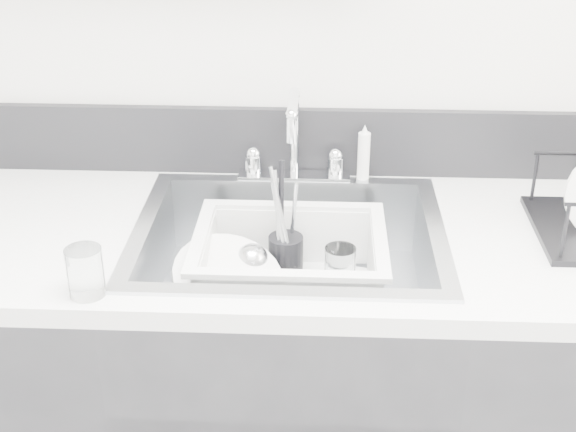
{
  "coord_description": "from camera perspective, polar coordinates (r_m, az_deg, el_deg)",
  "views": [
    {
      "loc": [
        0.07,
        -0.27,
        1.7
      ],
      "look_at": [
        0.0,
        1.14,
        0.98
      ],
      "focal_mm": 50.0,
      "sensor_mm": 36.0,
      "label": 1
    }
  ],
  "objects": [
    {
      "name": "counter_run",
      "position": [
        1.91,
        0.07,
        -13.33
      ],
      "size": [
        3.2,
        0.62,
        0.92
      ],
      "color": "#252528",
      "rests_on": "ground"
    },
    {
      "name": "backsplash",
      "position": [
        1.89,
        0.5,
        5.33
      ],
      "size": [
        3.2,
        0.02,
        0.16
      ],
      "primitive_type": "cube",
      "color": "black",
      "rests_on": "counter_run"
    },
    {
      "name": "sink",
      "position": [
        1.7,
        0.08,
        -3.75
      ],
      "size": [
        0.64,
        0.52,
        0.2
      ],
      "primitive_type": null,
      "color": "silver",
      "rests_on": "counter_run"
    },
    {
      "name": "faucet",
      "position": [
        1.85,
        0.43,
        4.16
      ],
      "size": [
        0.26,
        0.18,
        0.23
      ],
      "color": "silver",
      "rests_on": "counter_run"
    },
    {
      "name": "side_sprayer",
      "position": [
        1.85,
        5.41,
        4.44
      ],
      "size": [
        0.03,
        0.03,
        0.14
      ],
      "primitive_type": "cylinder",
      "color": "silver",
      "rests_on": "counter_run"
    },
    {
      "name": "wash_tub",
      "position": [
        1.7,
        0.13,
        -3.72
      ],
      "size": [
        0.46,
        0.41,
        0.16
      ],
      "primitive_type": null,
      "rotation": [
        0.0,
        0.0,
        -0.22
      ],
      "color": "silver",
      "rests_on": "sink"
    },
    {
      "name": "plate_stack",
      "position": [
        1.69,
        -3.94,
        -5.27
      ],
      "size": [
        0.28,
        0.28,
        0.11
      ],
      "rotation": [
        0.0,
        0.0,
        0.4
      ],
      "color": "white",
      "rests_on": "wash_tub"
    },
    {
      "name": "utensil_cup",
      "position": [
        1.77,
        -0.17,
        -2.62
      ],
      "size": [
        0.08,
        0.08,
        0.26
      ],
      "rotation": [
        0.0,
        0.0,
        0.3
      ],
      "color": "black",
      "rests_on": "wash_tub"
    },
    {
      "name": "ladle",
      "position": [
        1.69,
        -1.26,
        -4.8
      ],
      "size": [
        0.26,
        0.29,
        0.08
      ],
      "primitive_type": null,
      "rotation": [
        0.0,
        0.0,
        -0.92
      ],
      "color": "silver",
      "rests_on": "wash_tub"
    },
    {
      "name": "tumbler_in_tub",
      "position": [
        1.73,
        3.71,
        -3.71
      ],
      "size": [
        0.07,
        0.07,
        0.1
      ],
      "primitive_type": "cylinder",
      "rotation": [
        0.0,
        0.0,
        0.04
      ],
      "color": "white",
      "rests_on": "wash_tub"
    },
    {
      "name": "tumbler_counter",
      "position": [
        1.46,
        -14.22,
        -3.88
      ],
      "size": [
        0.08,
        0.08,
        0.09
      ],
      "primitive_type": "cylinder",
      "rotation": [
        0.0,
        0.0,
        0.2
      ],
      "color": "white",
      "rests_on": "counter_run"
    },
    {
      "name": "bowl_small",
      "position": [
        1.64,
        3.38,
        -6.82
      ],
      "size": [
        0.12,
        0.12,
        0.03
      ],
      "primitive_type": "imported",
      "rotation": [
        0.0,
        0.0,
        -0.09
      ],
      "color": "white",
      "rests_on": "wash_tub"
    }
  ]
}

